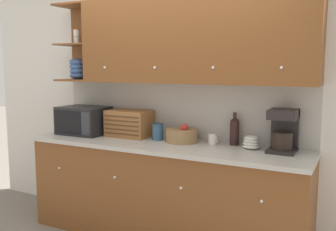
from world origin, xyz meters
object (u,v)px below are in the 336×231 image
(storage_canister, at_px, (158,132))
(coffee_maker, at_px, (283,130))
(microwave, at_px, (84,120))
(fruit_basket, at_px, (182,135))
(wine_bottle, at_px, (235,130))
(bread_box, at_px, (129,123))
(mug, at_px, (213,139))
(bowl_stack_on_counter, at_px, (251,143))

(storage_canister, bearing_deg, coffee_maker, 2.07)
(microwave, relative_size, fruit_basket, 1.65)
(fruit_basket, height_order, wine_bottle, wine_bottle)
(bread_box, bearing_deg, storage_canister, -5.34)
(mug, xyz_separation_m, bowl_stack_on_counter, (0.38, -0.03, 0.01))
(fruit_basket, xyz_separation_m, wine_bottle, (0.50, 0.10, 0.07))
(microwave, bearing_deg, coffee_maker, 2.99)
(wine_bottle, distance_m, coffee_maker, 0.46)
(fruit_basket, xyz_separation_m, coffee_maker, (0.95, 0.03, 0.12))
(bread_box, xyz_separation_m, coffee_maker, (1.57, 0.01, 0.05))
(microwave, height_order, storage_canister, microwave)
(microwave, xyz_separation_m, bowl_stack_on_counter, (1.82, 0.10, -0.09))
(storage_canister, distance_m, mug, 0.57)
(wine_bottle, bearing_deg, mug, -164.17)
(microwave, xyz_separation_m, storage_canister, (0.89, 0.07, -0.07))
(bread_box, bearing_deg, coffee_maker, 0.38)
(wine_bottle, bearing_deg, fruit_basket, -168.41)
(bread_box, relative_size, fruit_basket, 1.45)
(microwave, height_order, mug, microwave)
(bread_box, bearing_deg, mug, 1.94)
(bread_box, xyz_separation_m, fruit_basket, (0.61, -0.02, -0.07))
(bread_box, height_order, wine_bottle, wine_bottle)
(bread_box, bearing_deg, bowl_stack_on_counter, -0.08)
(fruit_basket, relative_size, bowl_stack_on_counter, 1.97)
(fruit_basket, distance_m, coffee_maker, 0.96)
(microwave, height_order, bread_box, microwave)
(bread_box, xyz_separation_m, storage_canister, (0.36, -0.03, -0.05))
(wine_bottle, height_order, coffee_maker, coffee_maker)
(microwave, xyz_separation_m, mug, (1.45, 0.13, -0.10))
(storage_canister, relative_size, fruit_basket, 0.54)
(bread_box, height_order, coffee_maker, coffee_maker)
(fruit_basket, xyz_separation_m, bowl_stack_on_counter, (0.68, 0.01, -0.01))
(storage_canister, height_order, fruit_basket, fruit_basket)
(storage_canister, relative_size, coffee_maker, 0.45)
(bread_box, distance_m, coffee_maker, 1.57)
(microwave, distance_m, mug, 1.46)
(bowl_stack_on_counter, bearing_deg, wine_bottle, 154.40)
(bread_box, distance_m, storage_canister, 0.36)
(fruit_basket, bearing_deg, microwave, -175.85)
(storage_canister, bearing_deg, fruit_basket, 3.87)
(fruit_basket, bearing_deg, storage_canister, -176.13)
(mug, xyz_separation_m, coffee_maker, (0.65, -0.02, 0.14))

